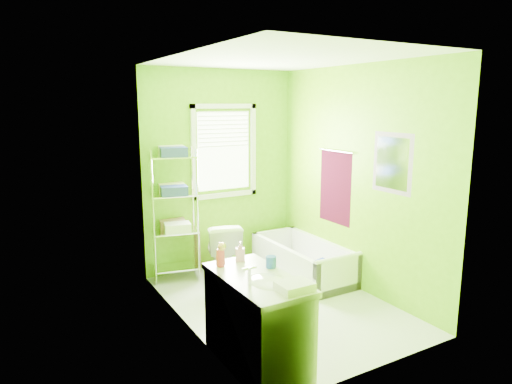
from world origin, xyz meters
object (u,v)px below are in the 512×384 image
wire_shelf_unit (175,199)px  bathtub (304,265)px  vanity (257,318)px  toilet (222,250)px

wire_shelf_unit → bathtub: bearing=-27.7°
bathtub → vanity: bearing=-136.6°
bathtub → wire_shelf_unit: (-1.42, 0.74, 0.87)m
toilet → bathtub: bearing=168.7°
bathtub → vanity: size_ratio=1.39×
vanity → toilet: bearing=72.6°
bathtub → vanity: vanity is taller
toilet → wire_shelf_unit: bearing=-10.8°
toilet → wire_shelf_unit: 0.86m
toilet → wire_shelf_unit: size_ratio=0.44×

